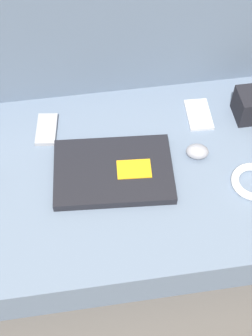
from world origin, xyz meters
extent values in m
plane|color=#4C4742|center=(0.00, 0.00, 0.00)|extent=(8.00, 8.00, 0.00)
cube|color=slate|center=(0.00, 0.00, 0.07)|extent=(1.06, 0.62, 0.14)
cube|color=slate|center=(0.00, 0.41, 0.26)|extent=(1.06, 0.20, 0.51)
cube|color=black|center=(-0.03, 0.00, 0.15)|extent=(0.33, 0.24, 0.02)
cube|color=orange|center=(0.02, -0.01, 0.16)|extent=(0.09, 0.07, 0.00)
ellipsoid|color=gray|center=(0.20, 0.03, 0.16)|extent=(0.07, 0.06, 0.04)
cube|color=#B7B7BC|center=(0.24, 0.17, 0.14)|extent=(0.07, 0.12, 0.01)
cube|color=#99999E|center=(-0.20, 0.18, 0.14)|extent=(0.07, 0.12, 0.01)
camera|label=1|loc=(-0.11, -0.71, 1.17)|focal=50.00mm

